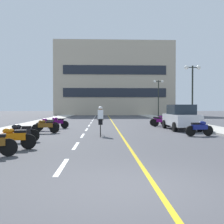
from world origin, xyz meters
The scene contains 29 objects.
ground_plane centered at (0.00, 21.00, 0.00)m, with size 140.00×140.00×0.00m, color #47474C.
curb_left centered at (-7.20, 24.00, 0.06)m, with size 2.40×72.00×0.12m, color #B7B2A8.
curb_right centered at (7.20, 24.00, 0.06)m, with size 2.40×72.00×0.12m, color #B7B2A8.
lane_dash_0 centered at (-2.00, 2.00, 0.00)m, with size 0.14×2.20×0.01m, color silver.
lane_dash_1 centered at (-2.00, 6.00, 0.00)m, with size 0.14×2.20×0.01m, color silver.
lane_dash_2 centered at (-2.00, 10.00, 0.00)m, with size 0.14×2.20×0.01m, color silver.
lane_dash_3 centered at (-2.00, 14.00, 0.00)m, with size 0.14×2.20×0.01m, color silver.
lane_dash_4 centered at (-2.00, 18.00, 0.00)m, with size 0.14×2.20×0.01m, color silver.
lane_dash_5 centered at (-2.00, 22.00, 0.00)m, with size 0.14×2.20×0.01m, color silver.
lane_dash_6 centered at (-2.00, 26.00, 0.00)m, with size 0.14×2.20×0.01m, color silver.
lane_dash_7 centered at (-2.00, 30.00, 0.00)m, with size 0.14×2.20×0.01m, color silver.
lane_dash_8 centered at (-2.00, 34.00, 0.00)m, with size 0.14×2.20×0.01m, color silver.
lane_dash_9 centered at (-2.00, 38.00, 0.00)m, with size 0.14×2.20×0.01m, color silver.
lane_dash_10 centered at (-2.00, 42.00, 0.00)m, with size 0.14×2.20×0.01m, color silver.
lane_dash_11 centered at (-2.00, 46.00, 0.00)m, with size 0.14×2.20×0.01m, color silver.
centre_line_yellow centered at (0.25, 24.00, 0.00)m, with size 0.12×66.00×0.01m, color gold.
office_building centered at (1.57, 48.17, 7.15)m, with size 23.20×6.46×14.30m.
street_lamp_mid centered at (7.17, 17.98, 3.93)m, with size 1.46×0.36×5.21m.
street_lamp_far centered at (7.17, 32.24, 3.97)m, with size 1.46×0.36×5.29m.
parked_car_near centered at (4.82, 13.55, 0.92)m, with size 1.96×4.22×1.82m.
motorcycle_1 centered at (-4.33, 5.03, 0.47)m, with size 1.69×0.60×0.92m.
motorcycle_2 centered at (-4.70, 7.19, 0.47)m, with size 1.69×0.63×0.92m.
motorcycle_3 centered at (4.69, 9.49, 0.47)m, with size 1.69×0.61×0.92m.
motorcycle_4 centered at (-4.43, 11.34, 0.47)m, with size 1.70×0.60×0.92m.
motorcycle_5 centered at (-4.69, 13.13, 0.47)m, with size 1.70×0.60×0.92m.
motorcycle_6 centered at (-4.29, 15.06, 0.47)m, with size 1.70×0.60×0.92m.
motorcycle_7 centered at (4.13, 16.55, 0.47)m, with size 1.67×0.69×0.92m.
motorcycle_8 centered at (4.14, 17.98, 0.47)m, with size 1.63×0.81×0.92m.
cyclist_rider centered at (-0.96, 9.83, 0.89)m, with size 0.42×1.77×1.71m.
Camera 1 is at (-0.88, -5.52, 1.70)m, focal length 42.89 mm.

